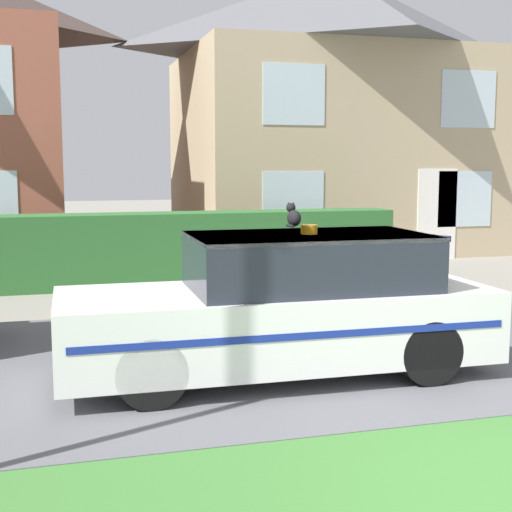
# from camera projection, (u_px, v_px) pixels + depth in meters

# --- Properties ---
(road_strip) EXTENTS (28.00, 5.15, 0.01)m
(road_strip) POSITION_uv_depth(u_px,v_px,m) (323.00, 349.00, 8.55)
(road_strip) COLOR #5B5B60
(road_strip) RESTS_ON ground
(garden_hedge) EXTENTS (8.22, 0.84, 1.33)m
(garden_hedge) POSITION_uv_depth(u_px,v_px,m) (180.00, 248.00, 13.14)
(garden_hedge) COLOR #2D662D
(garden_hedge) RESTS_ON ground
(police_car) EXTENTS (4.50, 1.65, 1.58)m
(police_car) POSITION_uv_depth(u_px,v_px,m) (286.00, 307.00, 7.41)
(police_car) COLOR black
(police_car) RESTS_ON road_strip
(cat) EXTENTS (0.16, 0.28, 0.24)m
(cat) POSITION_uv_depth(u_px,v_px,m) (293.00, 216.00, 7.18)
(cat) COLOR black
(cat) RESTS_ON police_car
(house_right) EXTENTS (8.10, 6.29, 7.16)m
(house_right) POSITION_uv_depth(u_px,v_px,m) (334.00, 108.00, 18.68)
(house_right) COLOR tan
(house_right) RESTS_ON ground
(wheelie_bin) EXTENTS (0.83, 0.83, 1.01)m
(wheelie_bin) POSITION_uv_depth(u_px,v_px,m) (423.00, 265.00, 12.11)
(wheelie_bin) COLOR #474C8C
(wheelie_bin) RESTS_ON ground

